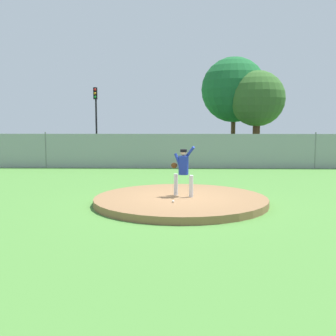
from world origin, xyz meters
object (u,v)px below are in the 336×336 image
(baseball, at_px, (173,201))
(parked_car_white, at_px, (275,149))
(parked_car_red, at_px, (133,148))
(traffic_light_near, at_px, (96,109))
(pitcher_youth, at_px, (183,168))
(traffic_cone_orange, at_px, (310,154))
(parked_car_navy, at_px, (214,149))

(baseball, distance_m, parked_car_white, 17.26)
(baseball, height_order, parked_car_red, parked_car_red)
(traffic_light_near, bearing_deg, pitcher_youth, -70.90)
(parked_car_red, height_order, traffic_light_near, traffic_light_near)
(parked_car_red, relative_size, traffic_cone_orange, 8.22)
(parked_car_navy, xyz_separation_m, traffic_light_near, (-8.78, 4.90, 2.75))
(traffic_cone_orange, bearing_deg, pitcher_youth, -119.35)
(baseball, xyz_separation_m, traffic_light_near, (-6.23, 19.96, 3.27))
(pitcher_youth, height_order, parked_car_white, pitcher_youth)
(parked_car_white, bearing_deg, parked_car_red, -178.41)
(pitcher_youth, relative_size, parked_car_navy, 0.37)
(parked_car_red, xyz_separation_m, traffic_light_near, (-3.33, 4.33, 2.73))
(parked_car_navy, bearing_deg, parked_car_red, 174.11)
(parked_car_white, relative_size, traffic_light_near, 0.85)
(parked_car_red, bearing_deg, traffic_cone_orange, 9.56)
(pitcher_youth, distance_m, traffic_cone_orange, 19.13)
(traffic_cone_orange, relative_size, traffic_light_near, 0.11)
(baseball, height_order, traffic_cone_orange, traffic_cone_orange)
(baseball, bearing_deg, parked_car_white, 67.09)
(baseball, xyz_separation_m, parked_car_navy, (2.56, 15.06, 0.52))
(parked_car_navy, bearing_deg, baseball, -99.64)
(parked_car_red, relative_size, traffic_light_near, 0.87)
(baseball, bearing_deg, parked_car_red, 100.50)
(baseball, distance_m, parked_car_red, 15.90)
(pitcher_youth, xyz_separation_m, parked_car_red, (-3.20, 14.54, -0.35))
(pitcher_youth, distance_m, parked_car_navy, 14.16)
(parked_car_navy, xyz_separation_m, parked_car_white, (4.16, 0.83, -0.01))
(parked_car_navy, height_order, parked_car_red, parked_car_red)
(parked_car_white, xyz_separation_m, traffic_cone_orange, (2.96, 1.85, -0.50))
(pitcher_youth, xyz_separation_m, traffic_light_near, (-6.54, 18.87, 2.38))
(parked_car_white, height_order, traffic_light_near, traffic_light_near)
(parked_car_navy, xyz_separation_m, parked_car_red, (-5.45, 0.56, 0.02))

